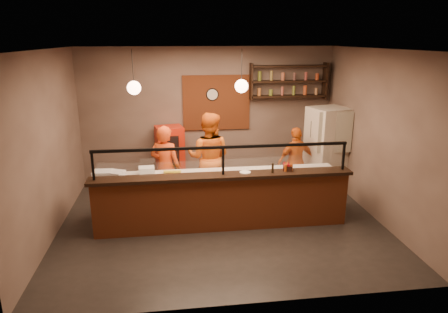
{
  "coord_description": "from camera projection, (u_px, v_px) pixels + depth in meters",
  "views": [
    {
      "loc": [
        -0.86,
        -6.94,
        3.39
      ],
      "look_at": [
        0.1,
        0.3,
        1.21
      ],
      "focal_mm": 32.0,
      "sensor_mm": 36.0,
      "label": 1
    }
  ],
  "objects": [
    {
      "name": "worktop",
      "position": [
        220.0,
        175.0,
        7.61
      ],
      "size": [
        4.6,
        0.75,
        0.05
      ],
      "primitive_type": "cube",
      "color": "white",
      "rests_on": "worktop_cabinet"
    },
    {
      "name": "wall_left",
      "position": [
        47.0,
        146.0,
        6.83
      ],
      "size": [
        0.0,
        5.0,
        5.0
      ],
      "primitive_type": "plane",
      "rotation": [
        1.57,
        0.0,
        1.57
      ],
      "color": "#796459",
      "rests_on": "floor"
    },
    {
      "name": "wall_right",
      "position": [
        377.0,
        136.0,
        7.58
      ],
      "size": [
        0.0,
        5.0,
        5.0
      ],
      "primitive_type": "plane",
      "rotation": [
        1.57,
        0.0,
        -1.57
      ],
      "color": "#796459",
      "rests_on": "floor"
    },
    {
      "name": "red_cooler",
      "position": [
        170.0,
        156.0,
        9.39
      ],
      "size": [
        0.7,
        0.66,
        1.42
      ],
      "primitive_type": "cube",
      "rotation": [
        0.0,
        0.0,
        0.19
      ],
      "color": "red",
      "rests_on": "floor"
    },
    {
      "name": "pendant_left",
      "position": [
        134.0,
        88.0,
        6.94
      ],
      "size": [
        0.24,
        0.24,
        0.77
      ],
      "color": "black",
      "rests_on": "ceiling"
    },
    {
      "name": "prep_tub_c",
      "position": [
        115.0,
        176.0,
        7.26
      ],
      "size": [
        0.4,
        0.36,
        0.16
      ],
      "primitive_type": "cube",
      "rotation": [
        0.0,
        0.0,
        -0.39
      ],
      "color": "silver",
      "rests_on": "worktop"
    },
    {
      "name": "sneeze_guard",
      "position": [
        223.0,
        158.0,
        6.99
      ],
      "size": [
        4.5,
        0.05,
        0.52
      ],
      "color": "white",
      "rests_on": "counter_ledge"
    },
    {
      "name": "wall_back",
      "position": [
        208.0,
        115.0,
        9.58
      ],
      "size": [
        6.0,
        0.0,
        6.0
      ],
      "primitive_type": "plane",
      "rotation": [
        1.57,
        0.0,
        0.0
      ],
      "color": "#796459",
      "rests_on": "floor"
    },
    {
      "name": "wall_front",
      "position": [
        246.0,
        192.0,
        4.83
      ],
      "size": [
        6.0,
        0.0,
        6.0
      ],
      "primitive_type": "plane",
      "rotation": [
        -1.57,
        0.0,
        0.0
      ],
      "color": "#796459",
      "rests_on": "floor"
    },
    {
      "name": "counter_ledge",
      "position": [
        223.0,
        176.0,
        7.09
      ],
      "size": [
        4.7,
        0.37,
        0.06
      ],
      "primitive_type": "cube",
      "color": "black",
      "rests_on": "service_counter"
    },
    {
      "name": "cook_left",
      "position": [
        166.0,
        167.0,
        8.08
      ],
      "size": [
        0.74,
        0.62,
        1.73
      ],
      "primitive_type": "imported",
      "rotation": [
        0.0,
        0.0,
        2.77
      ],
      "color": "#D44113",
      "rests_on": "floor"
    },
    {
      "name": "worktop_cabinet",
      "position": [
        220.0,
        197.0,
        7.74
      ],
      "size": [
        4.6,
        0.75,
        0.85
      ],
      "primitive_type": "cube",
      "color": "gray",
      "rests_on": "floor"
    },
    {
      "name": "fridge",
      "position": [
        327.0,
        149.0,
        9.05
      ],
      "size": [
        0.97,
        0.94,
        1.91
      ],
      "primitive_type": "cube",
      "rotation": [
        0.0,
        0.0,
        0.28
      ],
      "color": "beige",
      "rests_on": "floor"
    },
    {
      "name": "cook_mid",
      "position": [
        209.0,
        158.0,
        8.42
      ],
      "size": [
        1.11,
        0.98,
        1.92
      ],
      "primitive_type": "imported",
      "rotation": [
        0.0,
        0.0,
        2.83
      ],
      "color": "orange",
      "rests_on": "floor"
    },
    {
      "name": "service_counter",
      "position": [
        223.0,
        203.0,
        7.24
      ],
      "size": [
        4.6,
        0.25,
        1.0
      ],
      "primitive_type": "cube",
      "color": "#974521",
      "rests_on": "floor"
    },
    {
      "name": "pizza_dough",
      "position": [
        262.0,
        171.0,
        7.72
      ],
      "size": [
        0.67,
        0.67,
        0.01
      ],
      "primitive_type": "cylinder",
      "rotation": [
        0.0,
        0.0,
        0.43
      ],
      "color": "beige",
      "rests_on": "worktop"
    },
    {
      "name": "prep_tub_b",
      "position": [
        147.0,
        171.0,
        7.54
      ],
      "size": [
        0.31,
        0.25,
        0.15
      ],
      "primitive_type": "cube",
      "rotation": [
        0.0,
        0.0,
        0.08
      ],
      "color": "silver",
      "rests_on": "worktop"
    },
    {
      "name": "ceiling",
      "position": [
        221.0,
        49.0,
        6.75
      ],
      "size": [
        6.0,
        6.0,
        0.0
      ],
      "primitive_type": "plane",
      "rotation": [
        3.14,
        0.0,
        0.0
      ],
      "color": "#3B342E",
      "rests_on": "wall_back"
    },
    {
      "name": "rolling_pin",
      "position": [
        172.0,
        172.0,
        7.63
      ],
      "size": [
        0.33,
        0.09,
        0.06
      ],
      "primitive_type": "cylinder",
      "rotation": [
        0.0,
        1.57,
        -0.1
      ],
      "color": "gold",
      "rests_on": "worktop"
    },
    {
      "name": "pendant_right",
      "position": [
        242.0,
        86.0,
        7.18
      ],
      "size": [
        0.24,
        0.24,
        0.77
      ],
      "color": "black",
      "rests_on": "ceiling"
    },
    {
      "name": "condiment_caddy",
      "position": [
        288.0,
        168.0,
        7.27
      ],
      "size": [
        0.2,
        0.17,
        0.09
      ],
      "primitive_type": "cube",
      "rotation": [
        0.0,
        0.0,
        -0.31
      ],
      "color": "black",
      "rests_on": "counter_ledge"
    },
    {
      "name": "pepper_mill",
      "position": [
        273.0,
        168.0,
        7.13
      ],
      "size": [
        0.05,
        0.05,
        0.18
      ],
      "primitive_type": "cylinder",
      "rotation": [
        0.0,
        0.0,
        0.19
      ],
      "color": "black",
      "rests_on": "counter_ledge"
    },
    {
      "name": "wall_shelving",
      "position": [
        289.0,
        81.0,
        9.42
      ],
      "size": [
        1.84,
        0.28,
        0.85
      ],
      "color": "black",
      "rests_on": "wall_back"
    },
    {
      "name": "brick_patch",
      "position": [
        216.0,
        103.0,
        9.49
      ],
      "size": [
        1.6,
        0.04,
        1.3
      ],
      "primitive_type": "cube",
      "color": "#974521",
      "rests_on": "wall_back"
    },
    {
      "name": "wall_clock",
      "position": [
        212.0,
        94.0,
        9.41
      ],
      "size": [
        0.3,
        0.04,
        0.3
      ],
      "primitive_type": "cylinder",
      "rotation": [
        1.57,
        0.0,
        0.0
      ],
      "color": "black",
      "rests_on": "wall_back"
    },
    {
      "name": "cook_right",
      "position": [
        296.0,
        161.0,
        8.87
      ],
      "size": [
        0.95,
        0.58,
        1.52
      ],
      "primitive_type": "imported",
      "rotation": [
        0.0,
        0.0,
        3.39
      ],
      "color": "#D05813",
      "rests_on": "floor"
    },
    {
      "name": "small_plate",
      "position": [
        245.0,
        172.0,
        7.17
      ],
      "size": [
        0.25,
        0.25,
        0.01
      ],
      "primitive_type": "cylinder",
      "rotation": [
        0.0,
        0.0,
        0.36
      ],
      "color": "white",
      "rests_on": "counter_ledge"
    },
    {
      "name": "floor",
      "position": [
        221.0,
        221.0,
        7.67
      ],
      "size": [
        6.0,
        6.0,
        0.0
      ],
      "primitive_type": "plane",
      "color": "black",
      "rests_on": "ground"
    },
    {
      "name": "prep_tub_a",
      "position": [
        103.0,
        175.0,
        7.25
      ],
      "size": [
        0.35,
        0.29,
        0.17
      ],
      "primitive_type": "cube",
      "rotation": [
        0.0,
        0.0,
        -0.05
      ],
      "color": "white",
      "rests_on": "worktop"
    }
  ]
}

